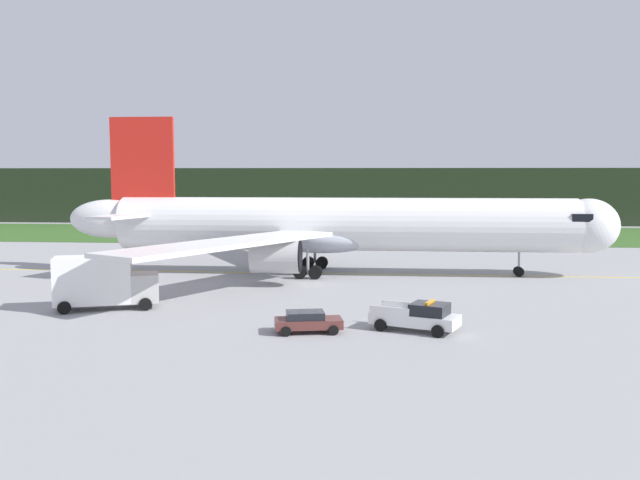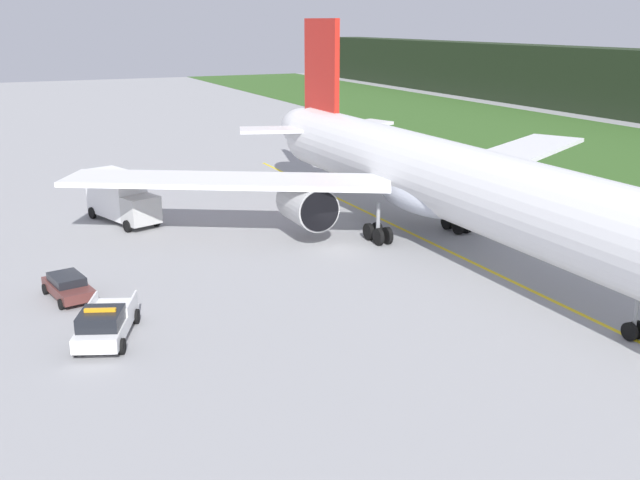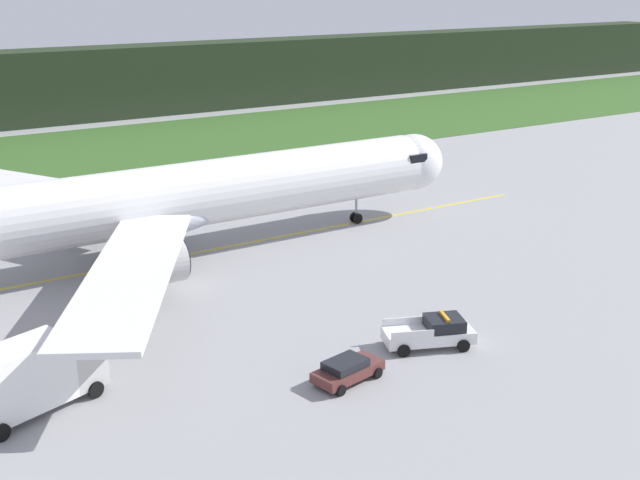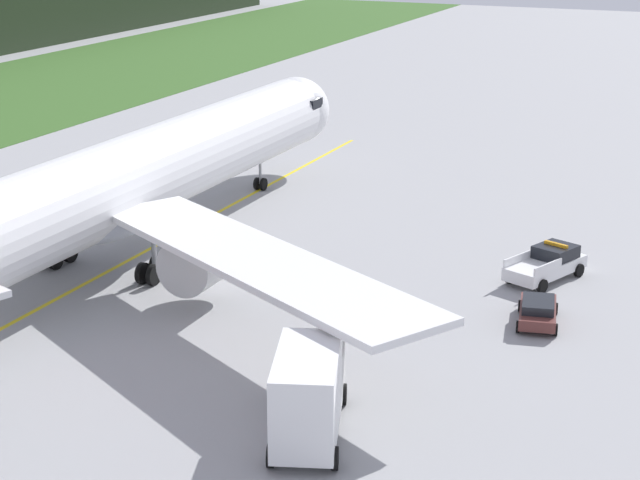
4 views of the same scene
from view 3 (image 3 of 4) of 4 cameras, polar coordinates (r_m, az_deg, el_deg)
The scene contains 7 objects.
ground at distance 58.15m, azimuth -9.46°, elevation -3.33°, with size 320.00×320.00×0.00m, color #949497.
grass_verge at distance 103.20m, azimuth -20.26°, elevation 5.25°, with size 320.00×32.23×0.04m, color #335A22.
taxiway_centerline_main at distance 64.91m, azimuth -9.43°, elevation -1.03°, with size 68.75×0.30×0.01m, color yellow.
airliner at distance 63.25m, azimuth -10.37°, elevation 2.80°, with size 52.30×46.84×14.99m.
ops_pickup_truck at distance 48.80m, azimuth 7.82°, elevation -6.39°, with size 5.68×3.89×1.94m.
catering_truck at distance 43.47m, azimuth -19.63°, elevation -8.99°, with size 7.49×4.58×3.94m.
staff_car at distance 44.54m, azimuth 1.92°, elevation -9.02°, with size 4.32×2.62×1.30m.
Camera 3 is at (-20.48, -50.21, 20.99)m, focal length 45.83 mm.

